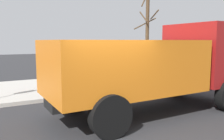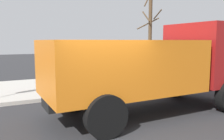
{
  "view_description": "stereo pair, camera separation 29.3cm",
  "coord_description": "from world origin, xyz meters",
  "px_view_note": "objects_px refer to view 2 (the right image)",
  "views": [
    {
      "loc": [
        -2.69,
        -5.03,
        2.37
      ],
      "look_at": [
        1.61,
        2.88,
        1.25
      ],
      "focal_mm": 37.48,
      "sensor_mm": 36.0,
      "label": 1
    },
    {
      "loc": [
        -2.43,
        -5.17,
        2.37
      ],
      "look_at": [
        1.61,
        2.88,
        1.25
      ],
      "focal_mm": 37.48,
      "sensor_mm": 36.0,
      "label": 2
    }
  ],
  "objects_px": {
    "dump_truck_orange": "(156,64)",
    "bare_tree": "(150,37)",
    "loose_tire": "(61,77)",
    "fire_hydrant": "(61,78)"
  },
  "relations": [
    {
      "from": "fire_hydrant",
      "to": "loose_tire",
      "type": "bearing_deg",
      "value": -104.41
    },
    {
      "from": "fire_hydrant",
      "to": "bare_tree",
      "type": "distance_m",
      "value": 5.78
    },
    {
      "from": "fire_hydrant",
      "to": "dump_truck_orange",
      "type": "height_order",
      "value": "dump_truck_orange"
    },
    {
      "from": "bare_tree",
      "to": "loose_tire",
      "type": "bearing_deg",
      "value": -174.35
    },
    {
      "from": "fire_hydrant",
      "to": "dump_truck_orange",
      "type": "bearing_deg",
      "value": -66.13
    },
    {
      "from": "fire_hydrant",
      "to": "loose_tire",
      "type": "distance_m",
      "value": 0.18
    },
    {
      "from": "loose_tire",
      "to": "bare_tree",
      "type": "height_order",
      "value": "bare_tree"
    },
    {
      "from": "dump_truck_orange",
      "to": "bare_tree",
      "type": "distance_m",
      "value": 6.13
    },
    {
      "from": "dump_truck_orange",
      "to": "bare_tree",
      "type": "relative_size",
      "value": 1.42
    },
    {
      "from": "loose_tire",
      "to": "dump_truck_orange",
      "type": "height_order",
      "value": "dump_truck_orange"
    }
  ]
}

